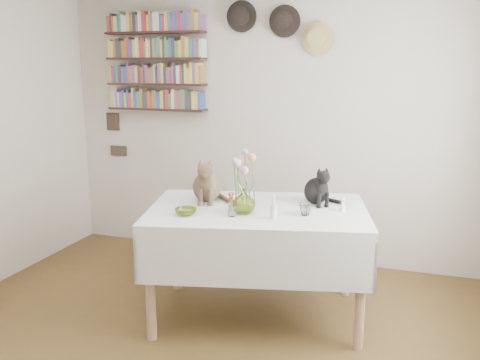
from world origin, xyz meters
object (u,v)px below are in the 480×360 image
(tabby_cat, at_px, (207,179))
(flower_vase, at_px, (244,201))
(dining_table, at_px, (257,235))
(black_cat, at_px, (316,184))
(bookshelf_unit, at_px, (156,63))

(tabby_cat, bearing_deg, flower_vase, -48.50)
(dining_table, xyz_separation_m, black_cat, (0.37, 0.27, 0.35))
(dining_table, relative_size, black_cat, 5.92)
(dining_table, height_order, flower_vase, flower_vase)
(flower_vase, bearing_deg, dining_table, 69.11)
(tabby_cat, distance_m, black_cat, 0.81)
(dining_table, distance_m, tabby_cat, 0.57)
(tabby_cat, relative_size, black_cat, 1.17)
(tabby_cat, xyz_separation_m, bookshelf_unit, (-0.96, 1.09, 0.84))
(tabby_cat, distance_m, flower_vase, 0.44)
(black_cat, xyz_separation_m, flower_vase, (-0.42, -0.42, -0.06))
(black_cat, relative_size, bookshelf_unit, 0.29)
(flower_vase, bearing_deg, bookshelf_unit, 135.14)
(tabby_cat, xyz_separation_m, flower_vase, (0.37, -0.23, -0.08))
(black_cat, distance_m, bookshelf_unit, 2.15)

